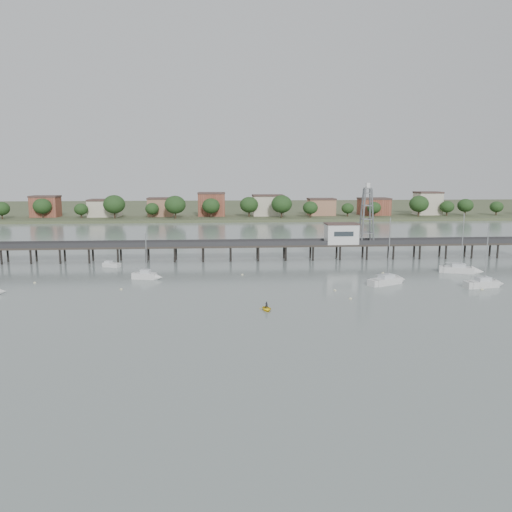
{
  "coord_description": "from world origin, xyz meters",
  "views": [
    {
      "loc": [
        -6.2,
        -65.2,
        21.69
      ],
      "look_at": [
        1.68,
        42.0,
        4.0
      ],
      "focal_mm": 35.0,
      "sensor_mm": 36.0,
      "label": 1
    }
  ],
  "objects": [
    {
      "name": "mooring_buoys",
      "position": [
        5.03,
        30.49,
        0.08
      ],
      "size": [
        87.37,
        23.12,
        0.39
      ],
      "color": "beige",
      "rests_on": "ground"
    },
    {
      "name": "yellow_dinghy",
      "position": [
        1.21,
        12.45,
        0.0
      ],
      "size": [
        2.07,
        0.81,
        2.82
      ],
      "primitive_type": "imported",
      "rotation": [
        0.0,
        0.0,
        0.11
      ],
      "color": "yellow",
      "rests_on": "ground"
    },
    {
      "name": "pier",
      "position": [
        0.0,
        60.0,
        3.79
      ],
      "size": [
        150.0,
        5.0,
        5.5
      ],
      "color": "#2D2823",
      "rests_on": "ground"
    },
    {
      "name": "sailboat_c",
      "position": [
        28.02,
        30.26,
        0.64
      ],
      "size": [
        8.76,
        5.98,
        14.07
      ],
      "rotation": [
        0.0,
        0.0,
        0.45
      ],
      "color": "silver",
      "rests_on": "ground"
    },
    {
      "name": "dinghy_occupant",
      "position": [
        1.21,
        12.45,
        0.0
      ],
      "size": [
        0.62,
        1.24,
        0.28
      ],
      "primitive_type": "imported",
      "rotation": [
        0.0,
        0.0,
        2.98
      ],
      "color": "black",
      "rests_on": "ground"
    },
    {
      "name": "pier_building",
      "position": [
        25.0,
        60.0,
        6.67
      ],
      "size": [
        8.4,
        5.4,
        5.3
      ],
      "color": "silver",
      "rests_on": "ground"
    },
    {
      "name": "far_shore",
      "position": [
        0.36,
        239.58,
        0.95
      ],
      "size": [
        500.0,
        170.0,
        10.4
      ],
      "color": "#475133",
      "rests_on": "ground"
    },
    {
      "name": "sailboat_e",
      "position": [
        48.06,
        39.65,
        0.64
      ],
      "size": [
        8.81,
        5.31,
        13.98
      ],
      "rotation": [
        0.0,
        0.0,
        -0.36
      ],
      "color": "silver",
      "rests_on": "ground"
    },
    {
      "name": "ground_plane",
      "position": [
        0.0,
        0.0,
        0.0
      ],
      "size": [
        500.0,
        500.0,
        0.0
      ],
      "primitive_type": "plane",
      "color": "slate",
      "rests_on": "ground"
    },
    {
      "name": "white_tender",
      "position": [
        -31.85,
        52.93,
        0.5
      ],
      "size": [
        4.48,
        3.21,
        1.61
      ],
      "rotation": [
        0.0,
        0.0,
        -0.4
      ],
      "color": "silver",
      "rests_on": "ground"
    },
    {
      "name": "sailboat_b",
      "position": [
        -21.02,
        38.17,
        0.66
      ],
      "size": [
        6.16,
        3.04,
        10.01
      ],
      "rotation": [
        0.0,
        0.0,
        -0.23
      ],
      "color": "silver",
      "rests_on": "ground"
    },
    {
      "name": "sailboat_d",
      "position": [
        45.78,
        25.96,
        0.64
      ],
      "size": [
        8.14,
        3.63,
        13.03
      ],
      "rotation": [
        0.0,
        0.0,
        0.18
      ],
      "color": "silver",
      "rests_on": "ground"
    },
    {
      "name": "lattice_tower",
      "position": [
        31.5,
        60.0,
        11.1
      ],
      "size": [
        3.2,
        3.2,
        15.5
      ],
      "color": "slate",
      "rests_on": "ground"
    }
  ]
}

